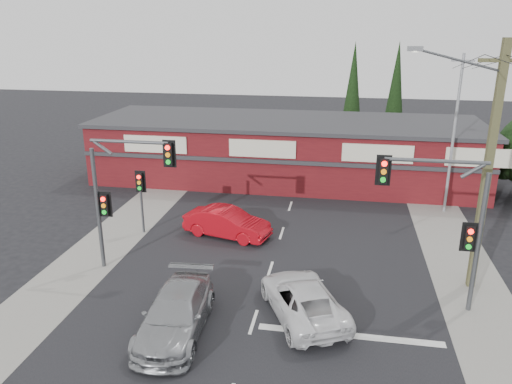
% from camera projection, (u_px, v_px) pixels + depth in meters
% --- Properties ---
extents(ground, '(120.00, 120.00, 0.00)m').
position_uv_depth(ground, '(259.00, 304.00, 19.59)').
color(ground, black).
rests_on(ground, ground).
extents(road_strip, '(14.00, 70.00, 0.01)m').
position_uv_depth(road_strip, '(276.00, 250.00, 24.25)').
color(road_strip, black).
rests_on(road_strip, ground).
extents(verge_left, '(3.00, 70.00, 0.02)m').
position_uv_depth(verge_left, '(113.00, 238.00, 25.64)').
color(verge_left, gray).
rests_on(verge_left, ground).
extents(verge_right, '(3.00, 70.00, 0.02)m').
position_uv_depth(verge_right, '(460.00, 264.00, 22.86)').
color(verge_right, gray).
rests_on(verge_right, ground).
extents(stop_line, '(6.50, 0.35, 0.01)m').
position_uv_depth(stop_line, '(350.00, 335.00, 17.61)').
color(stop_line, silver).
rests_on(stop_line, ground).
extents(white_suv, '(4.15, 5.46, 1.38)m').
position_uv_depth(white_suv, '(303.00, 299.00, 18.66)').
color(white_suv, silver).
rests_on(white_suv, ground).
extents(silver_suv, '(2.39, 5.27, 1.50)m').
position_uv_depth(silver_suv, '(176.00, 313.00, 17.61)').
color(silver_suv, '#95979A').
rests_on(silver_suv, ground).
extents(red_sedan, '(4.75, 2.67, 1.48)m').
position_uv_depth(red_sedan, '(227.00, 223.00, 25.68)').
color(red_sedan, '#B80B15').
rests_on(red_sedan, ground).
extents(lane_dashes, '(0.12, 35.10, 0.01)m').
position_uv_depth(lane_dashes, '(253.00, 322.00, 18.41)').
color(lane_dashes, silver).
rests_on(lane_dashes, ground).
extents(shop_building, '(27.30, 8.40, 4.22)m').
position_uv_depth(shop_building, '(286.00, 149.00, 34.92)').
color(shop_building, '#4F0F14').
rests_on(shop_building, ground).
extents(conifer_near, '(1.80, 1.80, 9.25)m').
position_uv_depth(conifer_near, '(353.00, 90.00, 39.67)').
color(conifer_near, '#2D2116').
rests_on(conifer_near, ground).
extents(conifer_far, '(1.80, 1.80, 9.25)m').
position_uv_depth(conifer_far, '(396.00, 88.00, 40.96)').
color(conifer_far, '#2D2116').
rests_on(conifer_far, ground).
extents(traffic_mast_left, '(3.77, 0.27, 5.97)m').
position_uv_depth(traffic_mast_left, '(119.00, 185.00, 21.25)').
color(traffic_mast_left, '#47494C').
rests_on(traffic_mast_left, ground).
extents(traffic_mast_right, '(3.96, 0.27, 5.97)m').
position_uv_depth(traffic_mast_right, '(450.00, 212.00, 18.14)').
color(traffic_mast_right, '#47494C').
rests_on(traffic_mast_right, ground).
extents(pedestal_signal, '(0.55, 0.27, 3.38)m').
position_uv_depth(pedestal_signal, '(141.00, 189.00, 25.60)').
color(pedestal_signal, '#47494C').
rests_on(pedestal_signal, ground).
extents(utility_pole, '(4.38, 0.59, 10.00)m').
position_uv_depth(utility_pole, '(485.00, 162.00, 19.28)').
color(utility_pole, brown).
rests_on(utility_pole, ground).
extents(steel_pole, '(1.20, 0.16, 9.00)m').
position_uv_depth(steel_pole, '(454.00, 133.00, 27.81)').
color(steel_pole, gray).
rests_on(steel_pole, ground).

